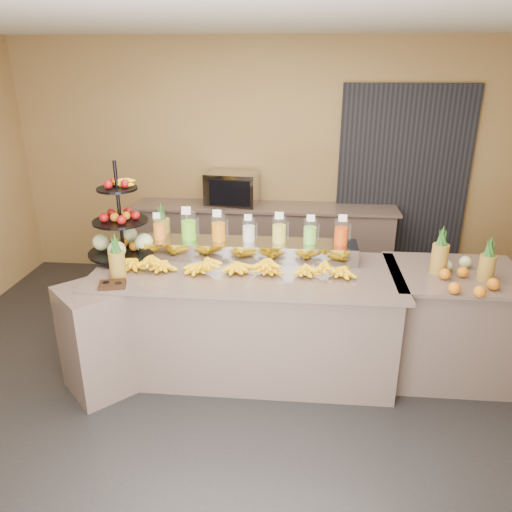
# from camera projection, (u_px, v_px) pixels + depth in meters

# --- Properties ---
(ground) EXTENTS (6.00, 6.00, 0.00)m
(ground) POSITION_uv_depth(u_px,v_px,m) (244.00, 387.00, 4.14)
(ground) COLOR black
(ground) RESTS_ON ground
(room_envelope) EXTENTS (6.04, 5.02, 2.82)m
(room_envelope) POSITION_uv_depth(u_px,v_px,m) (275.00, 144.00, 4.16)
(room_envelope) COLOR olive
(room_envelope) RESTS_ON ground
(buffet_counter) EXTENTS (2.75, 1.25, 0.93)m
(buffet_counter) POSITION_uv_depth(u_px,v_px,m) (233.00, 322.00, 4.22)
(buffet_counter) COLOR #A28375
(buffet_counter) RESTS_ON ground
(right_counter) EXTENTS (1.08, 0.88, 0.93)m
(right_counter) POSITION_uv_depth(u_px,v_px,m) (449.00, 323.00, 4.19)
(right_counter) COLOR #A28375
(right_counter) RESTS_ON ground
(back_ledge) EXTENTS (3.10, 0.55, 0.93)m
(back_ledge) POSITION_uv_depth(u_px,v_px,m) (265.00, 243.00, 6.05)
(back_ledge) COLOR #A28375
(back_ledge) RESTS_ON ground
(pitcher_tray) EXTENTS (1.85, 0.30, 0.15)m
(pitcher_tray) POSITION_uv_depth(u_px,v_px,m) (249.00, 249.00, 4.31)
(pitcher_tray) COLOR gray
(pitcher_tray) RESTS_ON buffet_counter
(juice_pitcher_orange_a) EXTENTS (0.11, 0.11, 0.26)m
(juice_pitcher_orange_a) POSITION_uv_depth(u_px,v_px,m) (159.00, 229.00, 4.32)
(juice_pitcher_orange_a) COLOR silver
(juice_pitcher_orange_a) RESTS_ON pitcher_tray
(juice_pitcher_green) EXTENTS (0.13, 0.14, 0.32)m
(juice_pitcher_green) POSITION_uv_depth(u_px,v_px,m) (189.00, 228.00, 4.29)
(juice_pitcher_green) COLOR silver
(juice_pitcher_green) RESTS_ON pitcher_tray
(juice_pitcher_orange_b) EXTENTS (0.12, 0.13, 0.30)m
(juice_pitcher_orange_b) POSITION_uv_depth(u_px,v_px,m) (219.00, 229.00, 4.27)
(juice_pitcher_orange_b) COLOR silver
(juice_pitcher_orange_b) RESTS_ON pitcher_tray
(juice_pitcher_milk) EXTENTS (0.11, 0.11, 0.27)m
(juice_pitcher_milk) POSITION_uv_depth(u_px,v_px,m) (249.00, 231.00, 4.25)
(juice_pitcher_milk) COLOR silver
(juice_pitcher_milk) RESTS_ON pitcher_tray
(juice_pitcher_lemon) EXTENTS (0.12, 0.13, 0.30)m
(juice_pitcher_lemon) POSITION_uv_depth(u_px,v_px,m) (279.00, 231.00, 4.22)
(juice_pitcher_lemon) COLOR silver
(juice_pitcher_lemon) RESTS_ON pitcher_tray
(juice_pitcher_lime) EXTENTS (0.11, 0.12, 0.28)m
(juice_pitcher_lime) POSITION_uv_depth(u_px,v_px,m) (310.00, 233.00, 4.20)
(juice_pitcher_lime) COLOR silver
(juice_pitcher_lime) RESTS_ON pitcher_tray
(juice_pitcher_orange_c) EXTENTS (0.12, 0.12, 0.29)m
(juice_pitcher_orange_c) POSITION_uv_depth(u_px,v_px,m) (341.00, 233.00, 4.18)
(juice_pitcher_orange_c) COLOR silver
(juice_pitcher_orange_c) RESTS_ON pitcher_tray
(banana_heap) EXTENTS (1.97, 0.18, 0.16)m
(banana_heap) POSITION_uv_depth(u_px,v_px,m) (237.00, 263.00, 4.04)
(banana_heap) COLOR yellow
(banana_heap) RESTS_ON buffet_counter
(fruit_stand) EXTENTS (0.66, 0.66, 0.84)m
(fruit_stand) POSITION_uv_depth(u_px,v_px,m) (126.00, 234.00, 4.27)
(fruit_stand) COLOR black
(fruit_stand) RESTS_ON buffet_counter
(condiment_caddy) EXTENTS (0.23, 0.19, 0.03)m
(condiment_caddy) POSITION_uv_depth(u_px,v_px,m) (112.00, 285.00, 3.78)
(condiment_caddy) COLOR black
(condiment_caddy) RESTS_ON buffet_counter
(pineapple_left_a) EXTENTS (0.13, 0.13, 0.37)m
(pineapple_left_a) POSITION_uv_depth(u_px,v_px,m) (117.00, 261.00, 3.89)
(pineapple_left_a) COLOR brown
(pineapple_left_a) RESTS_ON buffet_counter
(pineapple_left_b) EXTENTS (0.14, 0.14, 0.43)m
(pineapple_left_b) POSITION_uv_depth(u_px,v_px,m) (162.00, 230.00, 4.52)
(pineapple_left_b) COLOR brown
(pineapple_left_b) RESTS_ON buffet_counter
(right_fruit_pile) EXTENTS (0.46, 0.44, 0.24)m
(right_fruit_pile) POSITION_uv_depth(u_px,v_px,m) (463.00, 272.00, 3.84)
(right_fruit_pile) COLOR brown
(right_fruit_pile) RESTS_ON right_counter
(oven_warmer) EXTENTS (0.62, 0.47, 0.39)m
(oven_warmer) POSITION_uv_depth(u_px,v_px,m) (232.00, 189.00, 5.85)
(oven_warmer) COLOR gray
(oven_warmer) RESTS_ON back_ledge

